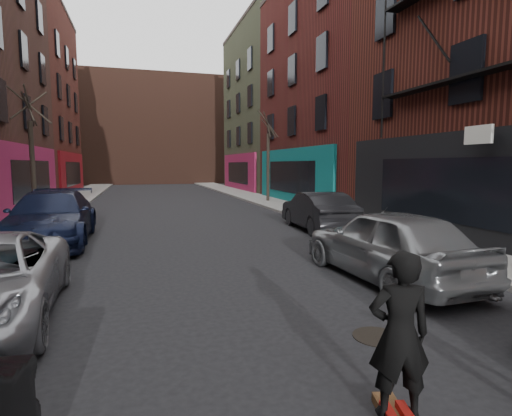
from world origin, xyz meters
TOP-DOWN VIEW (x-y plane):
  - sidewalk_left at (-6.25, 30.00)m, footprint 2.50×84.00m
  - sidewalk_right at (6.25, 30.00)m, footprint 2.50×84.00m
  - buildings_right at (13.50, 16.00)m, footprint 12.00×56.00m
  - building_far at (0.00, 56.00)m, footprint 40.00×10.00m
  - tree_left_far at (-6.20, 18.00)m, footprint 2.00×2.00m
  - tree_right_far at (6.20, 24.00)m, footprint 2.00×2.00m
  - parked_left_end at (-4.60, 12.88)m, footprint 2.45×5.78m
  - parked_right_far at (3.20, 6.47)m, footprint 2.08×4.73m
  - parked_right_end at (4.58, 12.98)m, footprint 1.83×4.54m
  - skateboarder at (0.36, 2.20)m, footprint 0.67×0.53m
  - manhole at (1.32, 3.97)m, footprint 0.76×0.76m

SIDE VIEW (x-z plane):
  - manhole at x=1.32m, z-range 0.00..0.01m
  - sidewalk_left at x=-6.25m, z-range 0.00..0.13m
  - sidewalk_right at x=6.25m, z-range 0.00..0.13m
  - parked_right_end at x=4.58m, z-range 0.00..1.47m
  - parked_right_far at x=3.20m, z-range 0.00..1.59m
  - parked_left_end at x=-4.60m, z-range 0.00..1.66m
  - skateboarder at x=0.36m, z-range 0.10..1.71m
  - tree_left_far at x=-6.20m, z-range 0.13..6.63m
  - tree_right_far at x=6.20m, z-range 0.13..6.93m
  - building_far at x=0.00m, z-range 0.00..14.00m
  - buildings_right at x=13.50m, z-range 0.00..16.00m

